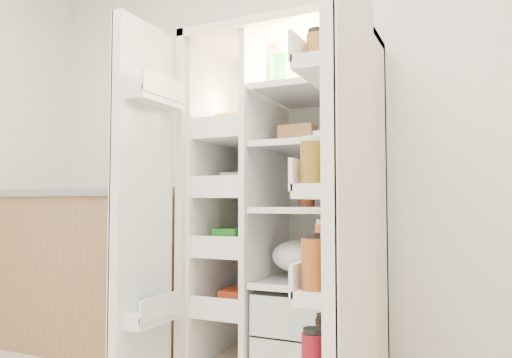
% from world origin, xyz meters
% --- Properties ---
extents(wall_back, '(4.00, 0.02, 2.70)m').
position_xyz_m(wall_back, '(0.00, 2.00, 1.35)').
color(wall_back, white).
rests_on(wall_back, floor).
extents(refrigerator, '(0.92, 0.70, 1.80)m').
position_xyz_m(refrigerator, '(-0.05, 1.65, 0.74)').
color(refrigerator, beige).
rests_on(refrigerator, floor).
extents(freezer_door, '(0.15, 0.40, 1.72)m').
position_xyz_m(freezer_door, '(-0.57, 1.05, 0.89)').
color(freezer_door, white).
rests_on(freezer_door, floor).
extents(fridge_door, '(0.17, 0.58, 1.72)m').
position_xyz_m(fridge_door, '(0.41, 0.96, 0.87)').
color(fridge_door, white).
rests_on(fridge_door, floor).
extents(kitchen_counter, '(1.38, 0.73, 1.00)m').
position_xyz_m(kitchen_counter, '(-1.34, 1.69, 0.50)').
color(kitchen_counter, '#9D724E').
rests_on(kitchen_counter, floor).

